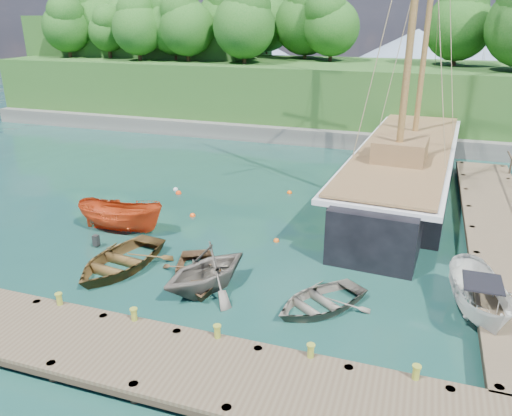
# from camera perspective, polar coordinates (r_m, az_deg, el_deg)

# --- Properties ---
(ground) EXTENTS (160.00, 160.00, 0.00)m
(ground) POSITION_cam_1_polar(r_m,az_deg,el_deg) (21.29, -4.02, -7.20)
(ground) COLOR #183831
(ground) RESTS_ON ground
(dock_near) EXTENTS (20.00, 3.20, 1.10)m
(dock_near) POSITION_cam_1_polar(r_m,az_deg,el_deg) (15.41, -6.52, -17.87)
(dock_near) COLOR brown
(dock_near) RESTS_ON ground
(dock_east) EXTENTS (3.20, 24.00, 1.10)m
(dock_east) POSITION_cam_1_polar(r_m,az_deg,el_deg) (26.41, 26.22, -2.59)
(dock_east) COLOR brown
(dock_east) RESTS_ON ground
(bollard_0) EXTENTS (0.26, 0.26, 0.45)m
(bollard_0) POSITION_cam_1_polar(r_m,az_deg,el_deg) (19.46, -21.24, -11.73)
(bollard_0) COLOR olive
(bollard_0) RESTS_ON ground
(bollard_1) EXTENTS (0.26, 0.26, 0.45)m
(bollard_1) POSITION_cam_1_polar(r_m,az_deg,el_deg) (17.87, -13.54, -13.94)
(bollard_1) COLOR olive
(bollard_1) RESTS_ON ground
(bollard_2) EXTENTS (0.26, 0.26, 0.45)m
(bollard_2) POSITION_cam_1_polar(r_m,az_deg,el_deg) (16.68, -4.36, -16.20)
(bollard_2) COLOR olive
(bollard_2) RESTS_ON ground
(bollard_3) EXTENTS (0.26, 0.26, 0.45)m
(bollard_3) POSITION_cam_1_polar(r_m,az_deg,el_deg) (15.97, 6.15, -18.25)
(bollard_3) COLOR olive
(bollard_3) RESTS_ON ground
(bollard_4) EXTENTS (0.26, 0.26, 0.45)m
(bollard_4) POSITION_cam_1_polar(r_m,az_deg,el_deg) (15.80, 17.48, -19.78)
(bollard_4) COLOR olive
(bollard_4) RESTS_ON ground
(rowboat_0) EXTENTS (3.98, 5.17, 0.99)m
(rowboat_0) POSITION_cam_1_polar(r_m,az_deg,el_deg) (22.24, -15.27, -6.64)
(rowboat_0) COLOR #523B1B
(rowboat_0) RESTS_ON ground
(rowboat_1) EXTENTS (4.81, 5.06, 2.09)m
(rowboat_1) POSITION_cam_1_polar(r_m,az_deg,el_deg) (19.99, -5.69, -9.29)
(rowboat_1) COLOR #635D53
(rowboat_1) RESTS_ON ground
(rowboat_2) EXTENTS (4.46, 4.95, 0.84)m
(rowboat_2) POSITION_cam_1_polar(r_m,az_deg,el_deg) (20.68, -6.65, -8.22)
(rowboat_2) COLOR brown
(rowboat_2) RESTS_ON ground
(rowboat_3) EXTENTS (4.51, 4.73, 0.80)m
(rowboat_3) POSITION_cam_1_polar(r_m,az_deg,el_deg) (18.95, 7.23, -11.23)
(rowboat_3) COLOR #656155
(rowboat_3) RESTS_ON ground
(motorboat_orange) EXTENTS (4.66, 1.89, 1.78)m
(motorboat_orange) POSITION_cam_1_polar(r_m,az_deg,el_deg) (25.88, -15.00, -2.54)
(motorboat_orange) COLOR #C33D16
(motorboat_orange) RESTS_ON ground
(cabin_boat_white) EXTENTS (2.60, 4.89, 1.80)m
(cabin_boat_white) POSITION_cam_1_polar(r_m,az_deg,el_deg) (19.92, 23.89, -11.35)
(cabin_boat_white) COLOR silver
(cabin_boat_white) RESTS_ON ground
(schooner) EXTENTS (6.89, 29.27, 21.74)m
(schooner) POSITION_cam_1_polar(r_m,az_deg,el_deg) (31.76, 16.59, 4.05)
(schooner) COLOR black
(schooner) RESTS_ON ground
(mooring_buoy_0) EXTENTS (0.27, 0.27, 0.27)m
(mooring_buoy_0) POSITION_cam_1_polar(r_m,az_deg,el_deg) (27.19, -14.77, -1.35)
(mooring_buoy_0) COLOR silver
(mooring_buoy_0) RESTS_ON ground
(mooring_buoy_1) EXTENTS (0.31, 0.31, 0.31)m
(mooring_buoy_1) POSITION_cam_1_polar(r_m,az_deg,el_deg) (27.02, -7.25, -0.93)
(mooring_buoy_1) COLOR #F34C0D
(mooring_buoy_1) RESTS_ON ground
(mooring_buoy_2) EXTENTS (0.28, 0.28, 0.28)m
(mooring_buoy_2) POSITION_cam_1_polar(r_m,az_deg,el_deg) (23.90, 2.34, -3.83)
(mooring_buoy_2) COLOR #D35413
(mooring_buoy_2) RESTS_ON ground
(mooring_buoy_3) EXTENTS (0.37, 0.37, 0.37)m
(mooring_buoy_3) POSITION_cam_1_polar(r_m,az_deg,el_deg) (27.38, 11.29, -0.89)
(mooring_buoy_3) COLOR silver
(mooring_buoy_3) RESTS_ON ground
(mooring_buoy_4) EXTENTS (0.35, 0.35, 0.35)m
(mooring_buoy_4) POSITION_cam_1_polar(r_m,az_deg,el_deg) (30.54, -8.84, 1.63)
(mooring_buoy_4) COLOR red
(mooring_buoy_4) RESTS_ON ground
(mooring_buoy_5) EXTENTS (0.30, 0.30, 0.30)m
(mooring_buoy_5) POSITION_cam_1_polar(r_m,az_deg,el_deg) (30.34, 3.83, 1.71)
(mooring_buoy_5) COLOR #ED5103
(mooring_buoy_5) RESTS_ON ground
(mooring_buoy_6) EXTENTS (0.31, 0.31, 0.31)m
(mooring_buoy_6) POSITION_cam_1_polar(r_m,az_deg,el_deg) (31.23, -9.17, 2.05)
(mooring_buoy_6) COLOR silver
(mooring_buoy_6) RESTS_ON ground
(headland) EXTENTS (51.00, 19.31, 12.90)m
(headland) POSITION_cam_1_polar(r_m,az_deg,el_deg) (52.83, -4.13, 16.22)
(headland) COLOR #474744
(headland) RESTS_ON ground
(distant_ridge) EXTENTS (117.00, 40.00, 10.00)m
(distant_ridge) POSITION_cam_1_polar(r_m,az_deg,el_deg) (87.46, 17.34, 16.56)
(distant_ridge) COLOR #728CA5
(distant_ridge) RESTS_ON ground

